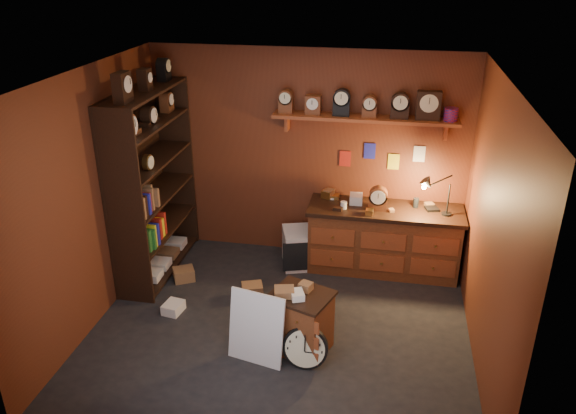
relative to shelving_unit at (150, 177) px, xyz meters
The scene contains 11 objects.
floor 2.40m from the shelving_unit, 28.68° to the right, with size 4.00×4.00×0.00m, color black.
room_shell 2.09m from the shelving_unit, 25.39° to the right, with size 4.02×3.62×2.71m.
shelving_unit is the anchor object (origin of this frame).
workbench 2.97m from the shelving_unit, ahead, with size 1.90×0.66×1.36m.
low_cabinet 2.59m from the shelving_unit, 31.76° to the right, with size 0.71×0.66×0.74m.
big_round_clock 2.84m from the shelving_unit, 35.38° to the right, with size 0.45×0.15×0.45m.
white_panel 2.57m from the shelving_unit, 42.36° to the right, with size 0.57×0.02×0.76m, color silver.
mini_fridge 2.10m from the shelving_unit, 12.96° to the left, with size 0.58×0.60×0.49m.
floor_box_a 1.27m from the shelving_unit, 28.84° to the right, with size 0.25×0.21×0.15m, color #895F3C.
floor_box_b 1.60m from the shelving_unit, 59.05° to the right, with size 0.19×0.23×0.12m, color white.
floor_box_c 1.84m from the shelving_unit, 18.94° to the right, with size 0.24×0.20×0.18m, color #895F3C.
Camera 1 is at (1.00, -4.89, 3.72)m, focal length 35.00 mm.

